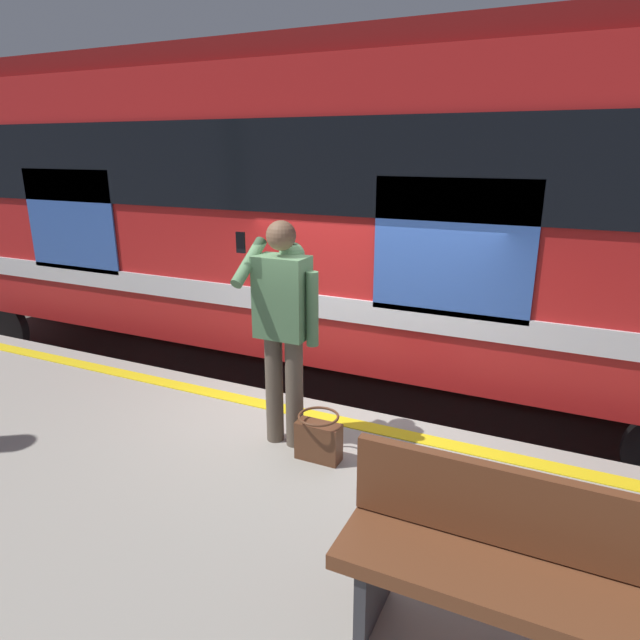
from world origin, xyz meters
name	(u,v)px	position (x,y,z in m)	size (l,w,h in m)	color
ground_plane	(340,490)	(0.00, 0.00, 0.00)	(24.31, 24.31, 0.00)	#4C4742
platform	(232,579)	(0.00, 1.84, 0.46)	(13.01, 3.68, 0.91)	#9E998E
safety_line	(328,418)	(0.00, 0.30, 0.92)	(12.75, 0.16, 0.01)	yellow
track_rail_near	(386,422)	(0.00, -1.39, 0.08)	(16.92, 0.08, 0.16)	slate
track_rail_far	(419,378)	(0.00, -2.82, 0.08)	(16.92, 0.08, 0.16)	slate
train_carriage	(294,197)	(1.57, -2.10, 2.59)	(13.47, 2.96, 4.09)	red
passenger	(283,317)	(0.15, 0.80, 1.97)	(0.57, 0.55, 1.78)	brown
handbag	(319,439)	(-0.21, 0.93, 1.09)	(0.35, 0.31, 0.37)	#59331E
bench	(520,569)	(-1.75, 2.10, 1.40)	(1.63, 0.44, 0.90)	brown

